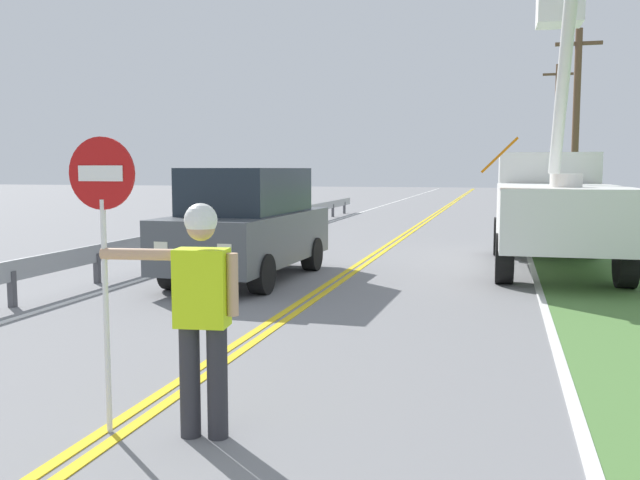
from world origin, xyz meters
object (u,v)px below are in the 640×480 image
at_px(oncoming_suv_nearest, 248,223).
at_px(utility_bucket_truck, 553,200).
at_px(flagger_worker, 201,305).
at_px(stop_sign_paddle, 103,218).
at_px(utility_pole_far, 556,131).
at_px(utility_pole_mid, 576,121).

bearing_deg(oncoming_suv_nearest, utility_bucket_truck, 29.89).
relative_size(flagger_worker, oncoming_suv_nearest, 0.39).
distance_m(stop_sign_paddle, utility_pole_far, 41.52).
relative_size(utility_pole_mid, utility_pole_far, 0.90).
relative_size(utility_bucket_truck, utility_pole_far, 0.81).
bearing_deg(utility_bucket_truck, flagger_worker, -106.97).
height_order(flagger_worker, oncoming_suv_nearest, oncoming_suv_nearest).
distance_m(oncoming_suv_nearest, utility_pole_far, 34.51).
distance_m(flagger_worker, utility_pole_far, 41.37).
xyz_separation_m(flagger_worker, oncoming_suv_nearest, (-2.41, 7.43, 0.01)).
height_order(flagger_worker, utility_pole_far, utility_pole_far).
xyz_separation_m(utility_pole_mid, utility_pole_far, (0.33, 15.64, 0.41)).
distance_m(stop_sign_paddle, utility_pole_mid, 26.09).
height_order(oncoming_suv_nearest, utility_pole_mid, utility_pole_mid).
relative_size(oncoming_suv_nearest, utility_pole_mid, 0.61).
bearing_deg(oncoming_suv_nearest, utility_pole_mid, 67.34).
height_order(stop_sign_paddle, utility_pole_mid, utility_pole_mid).
height_order(flagger_worker, stop_sign_paddle, stop_sign_paddle).
xyz_separation_m(stop_sign_paddle, utility_pole_far, (6.12, 40.98, 2.72)).
height_order(utility_pole_mid, utility_pole_far, utility_pole_far).
distance_m(utility_bucket_truck, utility_pole_mid, 14.88).
bearing_deg(flagger_worker, oncoming_suv_nearest, 107.98).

